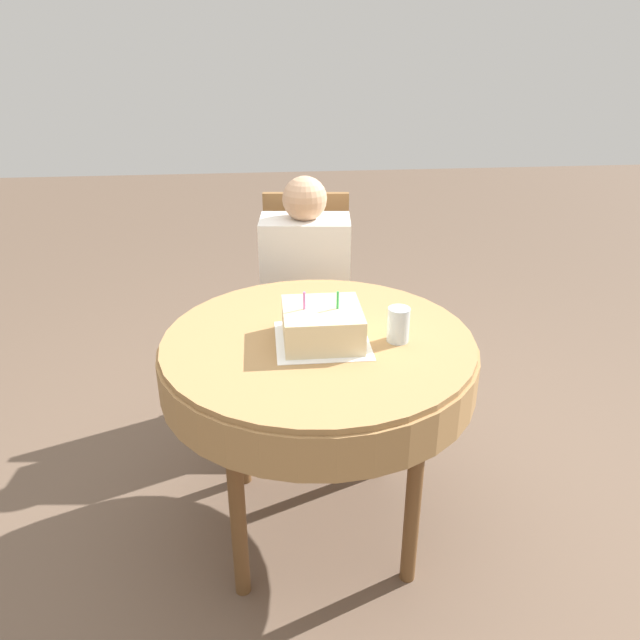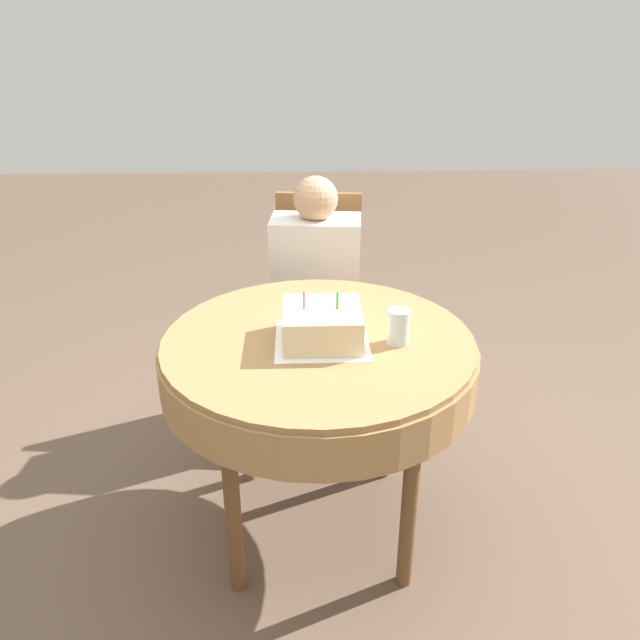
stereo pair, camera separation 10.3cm
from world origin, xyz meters
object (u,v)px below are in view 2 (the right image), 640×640
at_px(birthday_cake, 322,324).
at_px(chair, 317,303).
at_px(drinking_glass, 398,327).
at_px(person, 316,281).

bearing_deg(birthday_cake, chair, 89.14).
xyz_separation_m(birthday_cake, drinking_glass, (0.23, -0.02, -0.00)).
xyz_separation_m(chair, birthday_cake, (-0.01, -0.85, 0.30)).
bearing_deg(drinking_glass, person, 106.72).
height_order(chair, drinking_glass, chair).
relative_size(chair, birthday_cake, 4.16).
bearing_deg(chair, drinking_glass, -70.23).
xyz_separation_m(chair, person, (-0.01, -0.10, 0.15)).
height_order(person, birthday_cake, person).
distance_m(chair, birthday_cake, 0.90).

